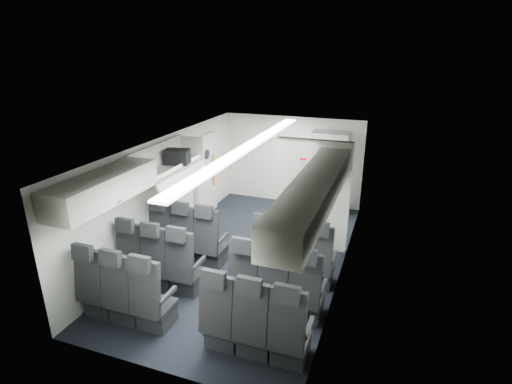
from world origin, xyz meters
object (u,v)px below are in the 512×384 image
Objects in this scene: flight_attendant at (287,192)px; carry_on_bag at (177,157)px; seat_row_front at (238,250)px; boarding_door at (205,175)px; seat_row_mid at (215,277)px; seat_row_rear at (186,311)px; galley_unit at (328,173)px.

carry_on_bag is at bearing 121.04° from flight_attendant.
seat_row_front is 2.04m from carry_on_bag.
seat_row_mid is at bearing -61.23° from boarding_door.
flight_attendant is at bearing 85.26° from seat_row_rear.
boarding_door is 4.26× the size of carry_on_bag.
seat_row_front is 1.75× the size of galley_unit.
flight_attendant is at bearing 80.99° from seat_row_front.
boarding_door is (-1.64, 2.09, 0.55)m from seat_row_front.
seat_row_front is at bearing -31.27° from carry_on_bag.
galley_unit is at bearing 73.72° from seat_row_front.
flight_attendant reaches higher than seat_row_mid.
seat_row_mid is 1.00× the size of seat_row_rear.
seat_row_front is 1.00× the size of seat_row_mid.
carry_on_bag is at bearing 134.52° from seat_row_mid.
seat_row_mid is 1.79× the size of boarding_door.
seat_row_front is 1.79× the size of boarding_door.
seat_row_front is 2.02× the size of flight_attendant.
seat_row_front is 1.80m from seat_row_rear.
galley_unit reaches higher than boarding_door.
seat_row_mid is 2.92m from flight_attendant.
boarding_door is 1.13× the size of flight_attendant.
flight_attendant is (0.31, 3.77, 0.42)m from seat_row_rear.
flight_attendant is at bearing 29.69° from carry_on_bag.
seat_row_mid is 2.42m from carry_on_bag.
seat_row_front and seat_row_rear have the same top height.
carry_on_bag is (-2.33, -2.75, 0.87)m from galley_unit.
seat_row_mid is (0.00, -0.90, 0.00)m from seat_row_front.
carry_on_bag reaches higher than seat_row_front.
seat_row_front and seat_row_mid have the same top height.
seat_row_rear is at bearing 165.40° from flight_attendant.
seat_row_front is at bearing 90.00° from seat_row_mid.
seat_row_mid is at bearing -56.69° from carry_on_bag.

